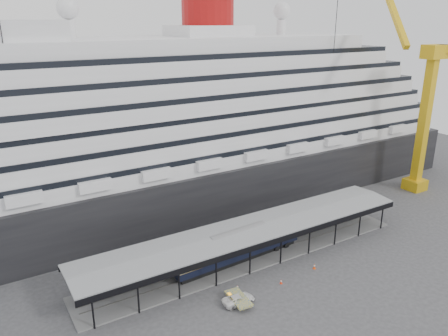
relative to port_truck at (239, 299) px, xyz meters
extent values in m
plane|color=#3A3A3D|center=(8.19, 4.14, -0.61)|extent=(200.00, 200.00, 0.00)
cube|color=black|center=(8.19, 36.14, 4.39)|extent=(130.00, 30.00, 10.00)
cylinder|color=#9A0C0C|center=(16.19, 36.14, 36.79)|extent=(10.00, 10.00, 9.00)
sphere|color=silver|center=(-9.81, 36.14, 37.09)|extent=(3.60, 3.60, 3.60)
sphere|color=silver|center=(34.19, 36.14, 37.09)|extent=(3.60, 3.60, 3.60)
cube|color=slate|center=(8.19, 9.14, -0.49)|extent=(56.00, 8.00, 0.24)
cube|color=slate|center=(8.19, 8.42, -0.33)|extent=(54.00, 0.08, 0.10)
cube|color=slate|center=(8.19, 9.86, -0.33)|extent=(54.00, 0.08, 0.10)
cube|color=black|center=(8.19, 4.64, 3.84)|extent=(56.00, 0.18, 0.90)
cube|color=black|center=(8.19, 13.64, 3.84)|extent=(56.00, 0.18, 0.90)
cube|color=slate|center=(8.19, 9.14, 4.57)|extent=(56.00, 9.00, 0.24)
cylinder|color=black|center=(-21.02, 25.89, 22.99)|extent=(0.12, 0.12, 47.21)
cube|color=gold|center=(56.19, 14.14, 0.59)|extent=(4.00, 4.00, 2.40)
cube|color=gold|center=(56.19, 14.14, 14.79)|extent=(1.80, 1.80, 26.00)
cube|color=gold|center=(56.19, 14.14, 29.19)|extent=(5.00, 3.20, 2.80)
cube|color=gold|center=(47.32, 19.26, 38.59)|extent=(11.42, 18.78, 16.80)
cylinder|color=black|center=(38.45, 24.38, 22.99)|extent=(0.12, 0.12, 47.21)
imported|color=white|center=(0.00, 0.00, 0.00)|extent=(4.58, 2.43, 1.23)
cube|color=black|center=(5.90, 9.14, -0.02)|extent=(21.45, 3.43, 0.71)
cube|color=black|center=(5.90, 9.14, 0.90)|extent=(22.48, 3.88, 1.12)
cube|color=beige|center=(5.90, 9.14, 2.12)|extent=(22.48, 3.92, 1.32)
cube|color=black|center=(5.90, 9.14, 2.98)|extent=(22.48, 3.88, 0.41)
cube|color=red|center=(1.62, 2.75, -0.60)|extent=(0.45, 0.45, 0.03)
cone|color=red|center=(1.62, 2.75, -0.25)|extent=(0.38, 0.38, 0.69)
cylinder|color=white|center=(1.62, 2.75, -0.18)|extent=(0.22, 0.22, 0.13)
cube|color=#F7320D|center=(7.75, 0.66, -0.60)|extent=(0.37, 0.37, 0.03)
cone|color=#F7320D|center=(7.75, 0.66, -0.26)|extent=(0.31, 0.31, 0.66)
cylinder|color=white|center=(7.75, 0.66, -0.20)|extent=(0.21, 0.21, 0.13)
cube|color=#F0480D|center=(14.54, 1.14, -0.60)|extent=(0.47, 0.47, 0.03)
cone|color=#F0480D|center=(14.54, 1.14, -0.18)|extent=(0.39, 0.39, 0.82)
cylinder|color=white|center=(14.54, 1.14, -0.10)|extent=(0.26, 0.26, 0.16)
camera|label=1|loc=(-27.41, -41.03, 35.26)|focal=35.00mm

